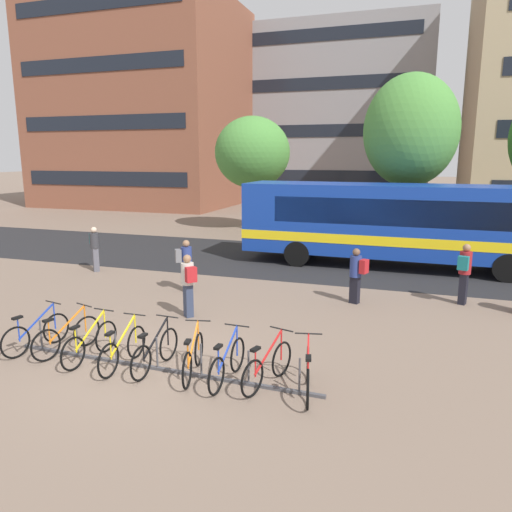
{
  "coord_description": "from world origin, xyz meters",
  "views": [
    {
      "loc": [
        5.16,
        -8.24,
        4.27
      ],
      "look_at": [
        0.79,
        4.83,
        1.4
      ],
      "focal_mm": 33.8,
      "sensor_mm": 36.0,
      "label": 1
    }
  ],
  "objects_px": {
    "parked_bicycle_yellow_2": "(90,343)",
    "parked_bicycle_orange_5": "(193,358)",
    "parked_bicycle_blue_0": "(36,334)",
    "parked_bicycle_red_8": "(308,374)",
    "parked_bicycle_orange_1": "(67,337)",
    "city_bus": "(397,222)",
    "parked_bicycle_blue_6": "(227,363)",
    "street_tree_1": "(411,131)",
    "parked_bicycle_yellow_3": "(123,349)",
    "commuter_teal_pack_2": "(464,270)",
    "commuter_grey_pack_1": "(186,262)",
    "parked_bicycle_red_7": "(268,367)",
    "commuter_teal_pack_4": "(95,246)",
    "street_tree_2": "(252,153)",
    "parked_bicycle_black_4": "(155,352)",
    "commuter_red_pack_3": "(188,281)",
    "commuter_red_pack_0": "(357,272)"
  },
  "relations": [
    {
      "from": "parked_bicycle_yellow_2",
      "to": "parked_bicycle_orange_5",
      "type": "distance_m",
      "value": 2.39
    },
    {
      "from": "parked_bicycle_yellow_2",
      "to": "parked_bicycle_orange_5",
      "type": "height_order",
      "value": "same"
    },
    {
      "from": "parked_bicycle_blue_0",
      "to": "parked_bicycle_red_8",
      "type": "xyz_separation_m",
      "value": [
        6.19,
        -0.09,
        0.0
      ]
    },
    {
      "from": "parked_bicycle_orange_1",
      "to": "parked_bicycle_yellow_2",
      "type": "relative_size",
      "value": 0.97
    },
    {
      "from": "parked_bicycle_yellow_2",
      "to": "city_bus",
      "type": "bearing_deg",
      "value": -23.48
    },
    {
      "from": "parked_bicycle_blue_6",
      "to": "street_tree_1",
      "type": "height_order",
      "value": "street_tree_1"
    },
    {
      "from": "parked_bicycle_blue_0",
      "to": "parked_bicycle_orange_5",
      "type": "xyz_separation_m",
      "value": [
        3.89,
        -0.08,
        0.0
      ]
    },
    {
      "from": "parked_bicycle_yellow_3",
      "to": "street_tree_1",
      "type": "bearing_deg",
      "value": -19.95
    },
    {
      "from": "commuter_teal_pack_2",
      "to": "parked_bicycle_blue_6",
      "type": "bearing_deg",
      "value": 163.6
    },
    {
      "from": "parked_bicycle_red_8",
      "to": "parked_bicycle_orange_5",
      "type": "bearing_deg",
      "value": 77.45
    },
    {
      "from": "commuter_grey_pack_1",
      "to": "commuter_teal_pack_2",
      "type": "relative_size",
      "value": 0.93
    },
    {
      "from": "parked_bicycle_yellow_2",
      "to": "parked_bicycle_red_7",
      "type": "distance_m",
      "value": 3.9
    },
    {
      "from": "city_bus",
      "to": "commuter_teal_pack_4",
      "type": "distance_m",
      "value": 11.54
    },
    {
      "from": "street_tree_2",
      "to": "parked_bicycle_black_4",
      "type": "bearing_deg",
      "value": -77.03
    },
    {
      "from": "parked_bicycle_yellow_3",
      "to": "commuter_red_pack_3",
      "type": "distance_m",
      "value": 3.34
    },
    {
      "from": "parked_bicycle_blue_6",
      "to": "street_tree_2",
      "type": "distance_m",
      "value": 20.05
    },
    {
      "from": "commuter_teal_pack_4",
      "to": "commuter_red_pack_0",
      "type": "bearing_deg",
      "value": 38.72
    },
    {
      "from": "commuter_red_pack_3",
      "to": "parked_bicycle_blue_0",
      "type": "bearing_deg",
      "value": 97.51
    },
    {
      "from": "city_bus",
      "to": "parked_bicycle_orange_1",
      "type": "distance_m",
      "value": 12.87
    },
    {
      "from": "parked_bicycle_yellow_2",
      "to": "parked_bicycle_yellow_3",
      "type": "relative_size",
      "value": 1.0
    },
    {
      "from": "parked_bicycle_blue_6",
      "to": "commuter_teal_pack_4",
      "type": "height_order",
      "value": "commuter_teal_pack_4"
    },
    {
      "from": "commuter_grey_pack_1",
      "to": "parked_bicycle_orange_5",
      "type": "bearing_deg",
      "value": -96.92
    },
    {
      "from": "parked_bicycle_red_8",
      "to": "street_tree_2",
      "type": "bearing_deg",
      "value": 9.37
    },
    {
      "from": "parked_bicycle_blue_0",
      "to": "parked_bicycle_orange_1",
      "type": "xyz_separation_m",
      "value": [
        0.77,
        0.07,
        0.0
      ]
    },
    {
      "from": "parked_bicycle_orange_1",
      "to": "commuter_red_pack_0",
      "type": "relative_size",
      "value": 1.01
    },
    {
      "from": "parked_bicycle_red_7",
      "to": "street_tree_2",
      "type": "height_order",
      "value": "street_tree_2"
    },
    {
      "from": "commuter_teal_pack_2",
      "to": "commuter_red_pack_3",
      "type": "height_order",
      "value": "commuter_teal_pack_2"
    },
    {
      "from": "parked_bicycle_blue_0",
      "to": "parked_bicycle_red_7",
      "type": "relative_size",
      "value": 1.01
    },
    {
      "from": "parked_bicycle_red_7",
      "to": "commuter_red_pack_3",
      "type": "xyz_separation_m",
      "value": [
        -3.18,
        3.14,
        0.61
      ]
    },
    {
      "from": "city_bus",
      "to": "parked_bicycle_yellow_2",
      "type": "relative_size",
      "value": 7.0
    },
    {
      "from": "city_bus",
      "to": "street_tree_2",
      "type": "xyz_separation_m",
      "value": [
        -8.47,
        7.49,
        2.67
      ]
    },
    {
      "from": "parked_bicycle_red_7",
      "to": "commuter_grey_pack_1",
      "type": "xyz_separation_m",
      "value": [
        -4.39,
        5.39,
        0.58
      ]
    },
    {
      "from": "city_bus",
      "to": "parked_bicycle_yellow_3",
      "type": "xyz_separation_m",
      "value": [
        -4.86,
        -11.28,
        -1.39
      ]
    },
    {
      "from": "parked_bicycle_red_7",
      "to": "commuter_red_pack_3",
      "type": "distance_m",
      "value": 4.51
    },
    {
      "from": "parked_bicycle_blue_0",
      "to": "parked_bicycle_orange_5",
      "type": "relative_size",
      "value": 1.0
    },
    {
      "from": "parked_bicycle_yellow_2",
      "to": "parked_bicycle_yellow_3",
      "type": "xyz_separation_m",
      "value": [
        0.85,
        -0.06,
        0.0
      ]
    },
    {
      "from": "commuter_red_pack_3",
      "to": "street_tree_2",
      "type": "distance_m",
      "value": 16.25
    },
    {
      "from": "parked_bicycle_yellow_2",
      "to": "commuter_grey_pack_1",
      "type": "bearing_deg",
      "value": 8.57
    },
    {
      "from": "parked_bicycle_yellow_2",
      "to": "parked_bicycle_black_4",
      "type": "xyz_separation_m",
      "value": [
        1.54,
        0.04,
        0.0
      ]
    },
    {
      "from": "parked_bicycle_blue_6",
      "to": "parked_bicycle_red_8",
      "type": "height_order",
      "value": "same"
    },
    {
      "from": "parked_bicycle_yellow_3",
      "to": "commuter_red_pack_0",
      "type": "relative_size",
      "value": 1.05
    },
    {
      "from": "street_tree_1",
      "to": "street_tree_2",
      "type": "bearing_deg",
      "value": 153.84
    },
    {
      "from": "parked_bicycle_red_7",
      "to": "parked_bicycle_red_8",
      "type": "height_order",
      "value": "same"
    },
    {
      "from": "city_bus",
      "to": "commuter_red_pack_0",
      "type": "distance_m",
      "value": 5.46
    },
    {
      "from": "commuter_red_pack_0",
      "to": "street_tree_2",
      "type": "xyz_separation_m",
      "value": [
        -7.59,
        12.82,
        3.5
      ]
    },
    {
      "from": "parked_bicycle_orange_1",
      "to": "parked_bicycle_yellow_3",
      "type": "bearing_deg",
      "value": -82.56
    },
    {
      "from": "parked_bicycle_blue_6",
      "to": "commuter_red_pack_3",
      "type": "bearing_deg",
      "value": 38.18
    },
    {
      "from": "commuter_red_pack_3",
      "to": "street_tree_1",
      "type": "distance_m",
      "value": 13.11
    },
    {
      "from": "commuter_red_pack_0",
      "to": "commuter_red_pack_3",
      "type": "distance_m",
      "value": 4.9
    },
    {
      "from": "commuter_grey_pack_1",
      "to": "parked_bicycle_red_7",
      "type": "bearing_deg",
      "value": -85.58
    }
  ]
}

